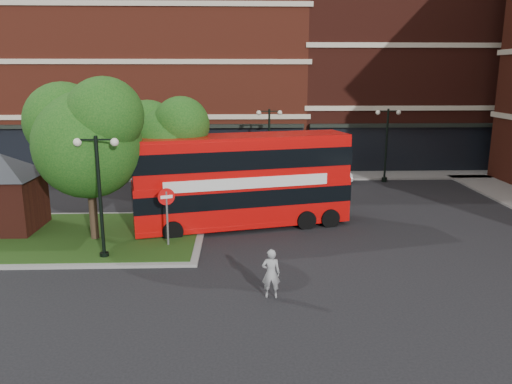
{
  "coord_description": "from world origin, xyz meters",
  "views": [
    {
      "loc": [
        -0.06,
        -18.92,
        7.31
      ],
      "look_at": [
        0.72,
        3.33,
        2.0
      ],
      "focal_mm": 35.0,
      "sensor_mm": 36.0,
      "label": 1
    }
  ],
  "objects_px": {
    "bus": "(242,175)",
    "woman": "(271,273)",
    "car_silver": "(242,170)",
    "car_white": "(322,173)"
  },
  "relations": [
    {
      "from": "car_silver",
      "to": "car_white",
      "type": "xyz_separation_m",
      "value": [
        5.5,
        -1.11,
        0.0
      ]
    },
    {
      "from": "bus",
      "to": "woman",
      "type": "xyz_separation_m",
      "value": [
        0.88,
        -7.93,
        -1.73
      ]
    },
    {
      "from": "woman",
      "to": "car_white",
      "type": "distance_m",
      "value": 18.6
    },
    {
      "from": "car_silver",
      "to": "bus",
      "type": "bearing_deg",
      "value": -176.78
    },
    {
      "from": "bus",
      "to": "car_silver",
      "type": "relative_size",
      "value": 2.71
    },
    {
      "from": "bus",
      "to": "woman",
      "type": "relative_size",
      "value": 6.23
    },
    {
      "from": "woman",
      "to": "car_white",
      "type": "height_order",
      "value": "woman"
    },
    {
      "from": "bus",
      "to": "car_silver",
      "type": "xyz_separation_m",
      "value": [
        0.07,
        11.17,
        -1.91
      ]
    },
    {
      "from": "woman",
      "to": "bus",
      "type": "bearing_deg",
      "value": -81.33
    },
    {
      "from": "bus",
      "to": "car_silver",
      "type": "bearing_deg",
      "value": 76.13
    }
  ]
}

